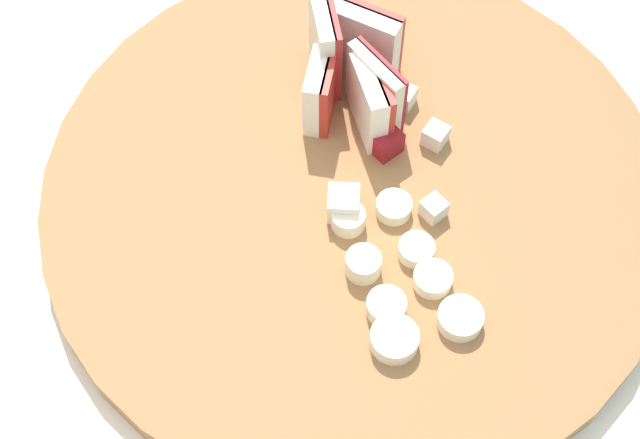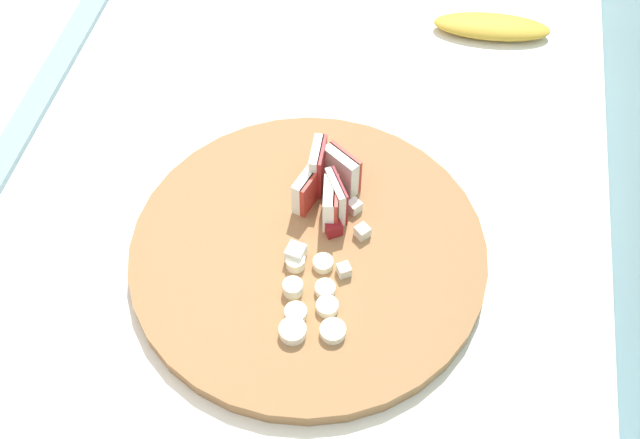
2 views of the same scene
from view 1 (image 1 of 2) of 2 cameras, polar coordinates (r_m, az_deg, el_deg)
cutting_board at (r=0.65m, az=2.03°, el=1.47°), size 0.42×0.42×0.02m
apple_wedge_fan at (r=0.67m, az=1.87°, el=8.76°), size 0.10×0.08×0.06m
apple_dice_pile at (r=0.65m, az=3.89°, el=3.37°), size 0.11×0.09×0.02m
banana_slice_rows at (r=0.60m, az=4.66°, el=-3.56°), size 0.12×0.08×0.02m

